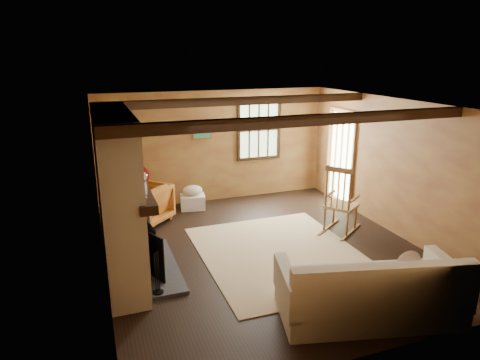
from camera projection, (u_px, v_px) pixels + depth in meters
name	position (u px, v px, depth m)	size (l,w,h in m)	color
ground	(264.00, 250.00, 7.09)	(5.50, 5.50, 0.00)	black
room_envelope	(272.00, 150.00, 6.92)	(5.02, 5.52, 2.44)	olive
fireplace	(120.00, 203.00, 6.05)	(1.02, 2.30, 2.40)	#A65040
rug	(280.00, 253.00, 6.97)	(2.50, 3.00, 0.01)	#CBAC87
rocking_chair	(340.00, 204.00, 7.69)	(1.02, 0.92, 1.26)	#A57F50
sofa	(371.00, 294.00, 5.21)	(2.37, 1.47, 0.89)	beige
firewood_pile	(129.00, 207.00, 8.72)	(0.73, 0.13, 0.27)	brown
laundry_basket	(193.00, 202.00, 8.95)	(0.50, 0.38, 0.30)	white
basket_pillow	(192.00, 190.00, 8.88)	(0.42, 0.33, 0.21)	beige
armchair	(146.00, 204.00, 8.16)	(0.80, 0.82, 0.75)	#BF6026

